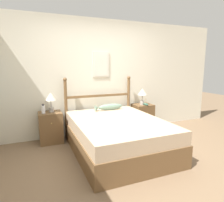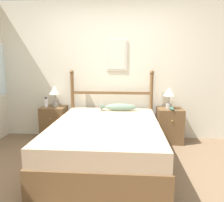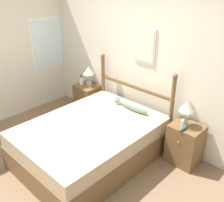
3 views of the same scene
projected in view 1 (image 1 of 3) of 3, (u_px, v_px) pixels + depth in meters
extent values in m
plane|color=#7A6047|center=(132.00, 165.00, 3.15)|extent=(16.00, 16.00, 0.00)
cube|color=beige|center=(96.00, 78.00, 4.49)|extent=(6.40, 0.06, 2.55)
cube|color=beige|center=(101.00, 65.00, 4.44)|extent=(0.38, 0.02, 0.56)
cube|color=beige|center=(101.00, 65.00, 4.43)|extent=(0.32, 0.01, 0.50)
cube|color=brown|center=(117.00, 141.00, 3.63)|extent=(1.53, 2.07, 0.37)
cube|color=tan|center=(117.00, 126.00, 3.58)|extent=(1.49, 2.03, 0.23)
cylinder|color=brown|center=(66.00, 110.00, 4.19)|extent=(0.06, 0.06, 1.23)
sphere|color=brown|center=(65.00, 80.00, 4.08)|extent=(0.08, 0.08, 0.08)
cylinder|color=brown|center=(128.00, 105.00, 4.75)|extent=(0.06, 0.06, 1.23)
sphere|color=brown|center=(129.00, 78.00, 4.63)|extent=(0.08, 0.08, 0.08)
cube|color=brown|center=(99.00, 96.00, 4.42)|extent=(1.47, 0.05, 0.05)
cube|color=brown|center=(51.00, 127.00, 4.03)|extent=(0.45, 0.39, 0.62)
sphere|color=tan|center=(52.00, 124.00, 3.81)|extent=(0.02, 0.02, 0.02)
cube|color=brown|center=(142.00, 117.00, 4.84)|extent=(0.45, 0.39, 0.62)
sphere|color=tan|center=(147.00, 113.00, 4.62)|extent=(0.02, 0.02, 0.02)
cylinder|color=gray|center=(51.00, 110.00, 4.00)|extent=(0.10, 0.10, 0.09)
cylinder|color=gray|center=(51.00, 104.00, 3.98)|extent=(0.02, 0.02, 0.15)
cone|color=beige|center=(51.00, 97.00, 3.95)|extent=(0.21, 0.21, 0.15)
cylinder|color=gray|center=(142.00, 103.00, 4.74)|extent=(0.10, 0.10, 0.09)
cylinder|color=gray|center=(142.00, 98.00, 4.72)|extent=(0.02, 0.02, 0.15)
cone|color=beige|center=(142.00, 92.00, 4.69)|extent=(0.21, 0.21, 0.15)
cylinder|color=white|center=(43.00, 110.00, 3.87)|extent=(0.07, 0.07, 0.15)
sphere|color=#333338|center=(43.00, 105.00, 3.86)|extent=(0.05, 0.05, 0.05)
ellipsoid|color=#386651|center=(146.00, 104.00, 4.66)|extent=(0.06, 0.19, 0.05)
cylinder|color=#997F56|center=(146.00, 101.00, 4.65)|extent=(0.01, 0.01, 0.11)
ellipsoid|color=gray|center=(111.00, 107.00, 4.32)|extent=(0.55, 0.10, 0.13)
cone|color=gray|center=(97.00, 108.00, 4.21)|extent=(0.08, 0.12, 0.12)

